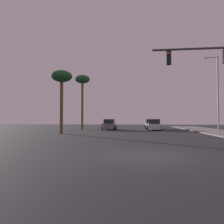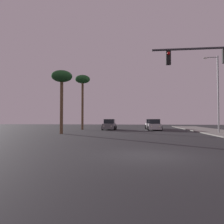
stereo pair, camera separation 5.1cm
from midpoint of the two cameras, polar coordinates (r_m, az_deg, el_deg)
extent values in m
plane|color=#28282B|center=(10.21, 9.85, -11.15)|extent=(120.00, 120.00, 0.00)
cube|color=silver|center=(38.73, 10.21, -3.48)|extent=(1.82, 4.21, 0.80)
cube|color=black|center=(38.86, 10.19, -2.37)|extent=(1.61, 2.01, 0.70)
cylinder|color=black|center=(37.39, 8.95, -3.94)|extent=(0.24, 0.64, 0.64)
cylinder|color=black|center=(37.50, 11.71, -3.92)|extent=(0.24, 0.64, 0.64)
cylinder|color=black|center=(39.99, 8.81, -3.81)|extent=(0.24, 0.64, 0.64)
cylinder|color=black|center=(40.10, 11.39, -3.79)|extent=(0.24, 0.64, 0.64)
sphere|color=#F2EACC|center=(36.58, 9.53, -3.50)|extent=(0.18, 0.18, 0.18)
sphere|color=#F2EACC|center=(36.65, 11.28, -3.49)|extent=(0.18, 0.18, 0.18)
cube|color=slate|center=(34.63, -0.64, -3.70)|extent=(1.86, 4.23, 0.80)
cube|color=black|center=(34.76, -0.61, -2.45)|extent=(1.63, 2.02, 0.70)
cylinder|color=black|center=(33.48, -2.47, -4.20)|extent=(0.24, 0.64, 0.64)
cylinder|color=black|center=(33.24, 0.61, -4.22)|extent=(0.24, 0.64, 0.64)
cylinder|color=black|center=(36.05, -1.80, -4.04)|extent=(0.24, 0.64, 0.64)
cylinder|color=black|center=(35.83, 1.06, -4.05)|extent=(0.24, 0.64, 0.64)
sphere|color=#F2EACC|center=(32.61, -2.10, -3.72)|extent=(0.18, 0.18, 0.18)
sphere|color=#F2EACC|center=(32.45, -0.15, -3.73)|extent=(0.18, 0.18, 0.18)
cube|color=#B7B7BC|center=(33.62, 11.06, -3.71)|extent=(1.88, 4.24, 0.80)
cube|color=black|center=(33.75, 11.03, -2.43)|extent=(1.64, 2.03, 0.70)
cylinder|color=black|center=(32.27, 9.64, -4.26)|extent=(0.24, 0.64, 0.64)
cylinder|color=black|center=(32.41, 12.83, -4.23)|extent=(0.24, 0.64, 0.64)
cylinder|color=black|center=(34.87, 9.43, -4.09)|extent=(0.24, 0.64, 0.64)
cylinder|color=black|center=(35.00, 12.38, -4.06)|extent=(0.24, 0.64, 0.64)
sphere|color=#F2EACC|center=(31.46, 10.33, -3.75)|extent=(0.18, 0.18, 0.18)
sphere|color=#F2EACC|center=(31.55, 12.36, -3.73)|extent=(0.18, 0.18, 0.18)
cylinder|color=#38383D|center=(15.87, 23.77, 15.00)|extent=(7.05, 0.14, 0.14)
cube|color=black|center=(15.20, 14.61, 13.50)|extent=(0.30, 0.24, 0.90)
sphere|color=red|center=(15.14, 14.68, 14.62)|extent=(0.20, 0.20, 0.20)
cylinder|color=#99999E|center=(28.48, 26.06, 4.26)|extent=(0.18, 0.18, 9.00)
cylinder|color=#99999E|center=(29.04, 24.59, 12.85)|extent=(1.40, 0.10, 0.10)
ellipsoid|color=silver|center=(28.83, 23.23, 12.84)|extent=(0.50, 0.24, 0.20)
cylinder|color=brown|center=(25.63, -13.00, 1.30)|extent=(0.36, 0.36, 6.13)
ellipsoid|color=#1E5123|center=(26.07, -12.94, 9.10)|extent=(2.40, 2.40, 1.32)
cylinder|color=brown|center=(35.26, -7.68, 1.61)|extent=(0.36, 0.36, 7.63)
ellipsoid|color=#1E5123|center=(35.78, -7.65, 8.49)|extent=(2.40, 2.40, 1.32)
camera|label=1|loc=(0.03, -89.93, 0.00)|focal=35.00mm
camera|label=2|loc=(0.03, 90.07, 0.00)|focal=35.00mm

